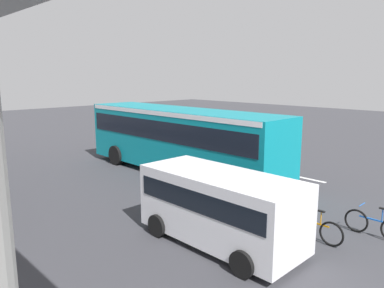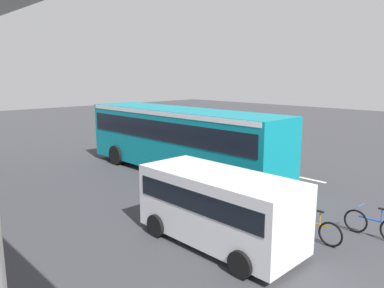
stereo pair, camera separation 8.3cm
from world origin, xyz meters
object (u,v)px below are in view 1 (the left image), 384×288
parked_van (220,204)px  bicycle_orange (314,228)px  city_bus (180,135)px  bicycle_blue (374,225)px

parked_van → bicycle_orange: 2.87m
city_bus → bicycle_blue: 9.56m
city_bus → bicycle_blue: (-9.40, 0.83, -1.51)m
city_bus → bicycle_orange: bearing=164.4°
city_bus → parked_van: size_ratio=2.40×
parked_van → bicycle_blue: 4.68m
bicycle_blue → bicycle_orange: size_ratio=1.00×
city_bus → parked_van: 7.85m
bicycle_blue → city_bus: bearing=-5.1°
parked_van → city_bus: bearing=-34.2°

